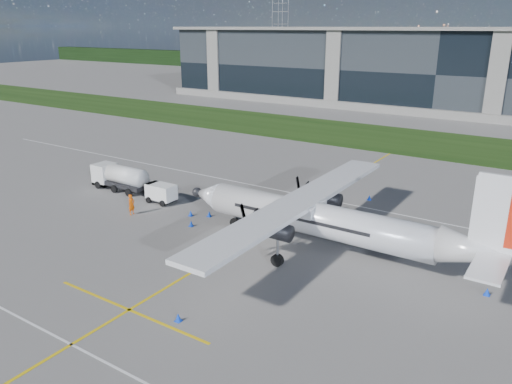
# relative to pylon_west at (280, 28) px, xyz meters

# --- Properties ---
(ground) EXTENTS (400.00, 400.00, 0.00)m
(ground) POSITION_rel_pylon_west_xyz_m (80.00, -110.00, -15.00)
(ground) COLOR slate
(ground) RESTS_ON ground
(grass_strip) EXTENTS (400.00, 18.00, 0.04)m
(grass_strip) POSITION_rel_pylon_west_xyz_m (80.00, -102.00, -14.98)
(grass_strip) COLOR #19360E
(grass_strip) RESTS_ON ground
(terminal_building) EXTENTS (120.00, 20.00, 15.00)m
(terminal_building) POSITION_rel_pylon_west_xyz_m (80.00, -70.00, -7.50)
(terminal_building) COLOR black
(terminal_building) RESTS_ON ground
(tree_line) EXTENTS (400.00, 6.00, 6.00)m
(tree_line) POSITION_rel_pylon_west_xyz_m (80.00, -10.00, -12.00)
(tree_line) COLOR black
(tree_line) RESTS_ON ground
(pylon_west) EXTENTS (9.00, 4.60, 30.00)m
(pylon_west) POSITION_rel_pylon_west_xyz_m (0.00, 0.00, 0.00)
(pylon_west) COLOR gray
(pylon_west) RESTS_ON ground
(yellow_taxiway_centerline) EXTENTS (0.20, 70.00, 0.01)m
(yellow_taxiway_centerline) POSITION_rel_pylon_west_xyz_m (83.00, -140.00, -14.99)
(yellow_taxiway_centerline) COLOR yellow
(yellow_taxiway_centerline) RESTS_ON ground
(turboprop_aircraft) EXTENTS (24.72, 25.63, 7.69)m
(turboprop_aircraft) POSITION_rel_pylon_west_xyz_m (89.14, -142.48, -11.16)
(turboprop_aircraft) COLOR white
(turboprop_aircraft) RESTS_ON ground
(fuel_tanker_truck) EXTENTS (6.82, 2.22, 2.56)m
(fuel_tanker_truck) POSITION_rel_pylon_west_xyz_m (64.92, -140.65, -13.72)
(fuel_tanker_truck) COLOR silver
(fuel_tanker_truck) RESTS_ON ground
(baggage_tug) EXTENTS (2.93, 1.76, 1.76)m
(baggage_tug) POSITION_rel_pylon_west_xyz_m (71.46, -141.15, -14.12)
(baggage_tug) COLOR white
(baggage_tug) RESTS_ON ground
(ground_crew_person) EXTENTS (0.62, 0.86, 2.12)m
(ground_crew_person) POSITION_rel_pylon_west_xyz_m (71.53, -144.94, -13.94)
(ground_crew_person) COLOR #F25907
(ground_crew_person) RESTS_ON ground
(safety_cone_nose_stbd) EXTENTS (0.36, 0.36, 0.50)m
(safety_cone_nose_stbd) POSITION_rel_pylon_west_xyz_m (77.51, -141.59, -14.75)
(safety_cone_nose_stbd) COLOR #0B39CA
(safety_cone_nose_stbd) RESTS_ON ground
(safety_cone_nose_port) EXTENTS (0.36, 0.36, 0.50)m
(safety_cone_nose_port) POSITION_rel_pylon_west_xyz_m (77.64, -144.16, -14.75)
(safety_cone_nose_port) COLOR #0B39CA
(safety_cone_nose_port) RESTS_ON ground
(safety_cone_fwd) EXTENTS (0.36, 0.36, 0.50)m
(safety_cone_fwd) POSITION_rel_pylon_west_xyz_m (76.06, -142.37, -14.75)
(safety_cone_fwd) COLOR #0B39CA
(safety_cone_fwd) RESTS_ON ground
(safety_cone_tail) EXTENTS (0.36, 0.36, 0.50)m
(safety_cone_tail) POSITION_rel_pylon_west_xyz_m (100.13, -142.68, -14.75)
(safety_cone_tail) COLOR #0B39CA
(safety_cone_tail) RESTS_ON ground
(safety_cone_portwing) EXTENTS (0.36, 0.36, 0.50)m
(safety_cone_portwing) POSITION_rel_pylon_west_xyz_m (86.19, -155.29, -14.75)
(safety_cone_portwing) COLOR #0B39CA
(safety_cone_portwing) RESTS_ON ground
(safety_cone_stbdwing) EXTENTS (0.36, 0.36, 0.50)m
(safety_cone_stbdwing) POSITION_rel_pylon_west_xyz_m (87.51, -129.77, -14.75)
(safety_cone_stbdwing) COLOR #0B39CA
(safety_cone_stbdwing) RESTS_ON ground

